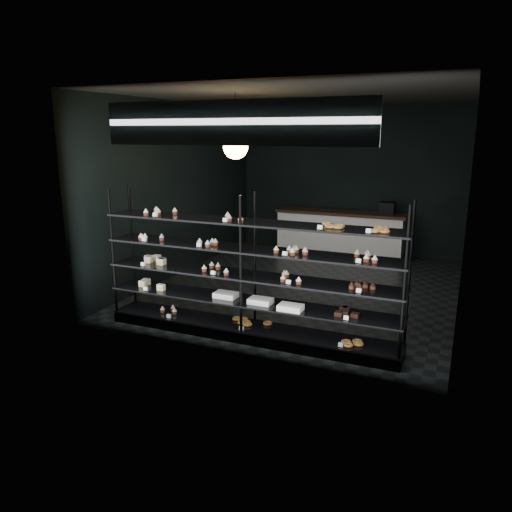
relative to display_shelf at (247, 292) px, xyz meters
The scene contains 5 objects.
room 2.64m from the display_shelf, 89.30° to the left, with size 5.01×6.01×3.20m.
display_shelf is the anchor object (origin of this frame).
signage 2.17m from the display_shelf, 86.39° to the right, with size 3.30×0.05×0.50m.
pendant_lamp 2.11m from the display_shelf, 122.59° to the left, with size 0.36×0.36×0.91m.
service_counter 4.95m from the display_shelf, 89.81° to the left, with size 2.82×0.65×1.23m.
Camera 1 is at (2.53, -8.08, 2.65)m, focal length 35.00 mm.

